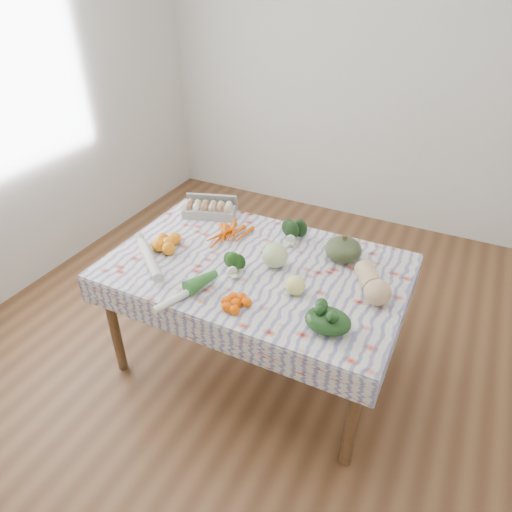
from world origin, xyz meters
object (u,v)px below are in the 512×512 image
dining_table (256,276)px  egg_carton (209,211)px  cabbage (275,255)px  grapefruit (295,285)px  butternut_squash (373,282)px  kabocha_squash (343,249)px

dining_table → egg_carton: size_ratio=4.67×
egg_carton → dining_table: bearing=-53.8°
egg_carton → cabbage: cabbage is taller
cabbage → grapefruit: 0.27m
cabbage → butternut_squash: (0.55, 0.00, -0.00)m
cabbage → butternut_squash: cabbage is taller
grapefruit → butternut_squash: bearing=27.6°
egg_carton → cabbage: size_ratio=2.38×
egg_carton → kabocha_squash: 0.96m
kabocha_squash → grapefruit: kabocha_squash is taller
cabbage → kabocha_squash: bearing=36.2°
kabocha_squash → cabbage: (-0.32, -0.24, 0.00)m
egg_carton → butternut_squash: butternut_squash is taller
kabocha_squash → grapefruit: bearing=-106.6°
kabocha_squash → grapefruit: size_ratio=1.99×
butternut_squash → grapefruit: butternut_squash is taller
egg_carton → kabocha_squash: (0.95, -0.10, 0.02)m
egg_carton → grapefruit: (0.83, -0.51, 0.01)m
dining_table → kabocha_squash: bearing=32.6°
butternut_squash → grapefruit: 0.40m
egg_carton → kabocha_squash: size_ratio=1.65×
cabbage → grapefruit: bearing=-42.1°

